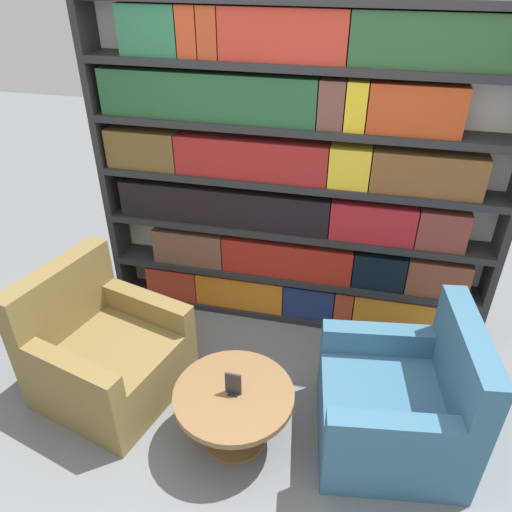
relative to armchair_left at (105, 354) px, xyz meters
The scene contains 6 objects.
ground_plane 1.15m from the armchair_left, 17.44° to the right, with size 14.00×14.00×0.00m, color slate.
bookshelf 1.75m from the armchair_left, 45.95° to the left, with size 2.89×0.30×2.35m.
armchair_left is the anchor object (origin of this frame).
armchair_right 1.90m from the armchair_left, ahead, with size 0.93×0.93×0.90m.
coffee_table 0.97m from the armchair_left, 13.18° to the right, with size 0.71×0.71×0.41m.
table_sign 0.99m from the armchair_left, 13.18° to the right, with size 0.09×0.06×0.15m.
Camera 1 is at (0.46, -1.80, 2.62)m, focal length 35.00 mm.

